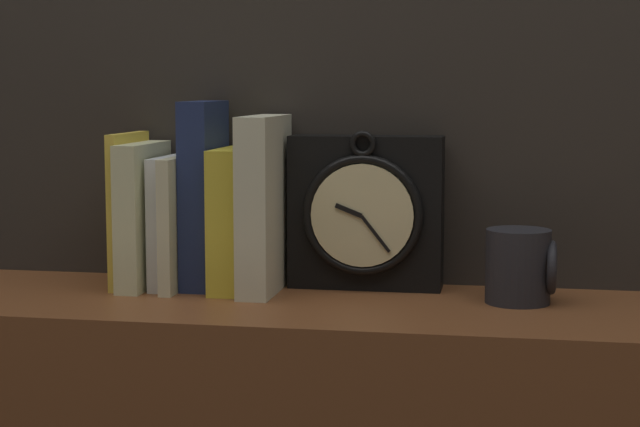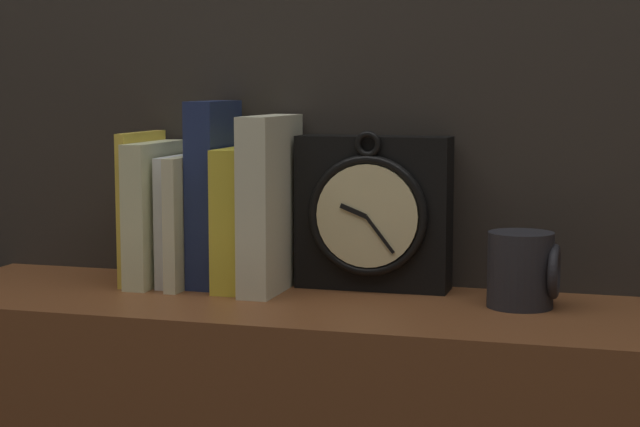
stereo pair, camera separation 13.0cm
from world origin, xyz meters
name	(u,v)px [view 1 (the left image)]	position (x,y,z in m)	size (l,w,h in m)	color
clock	(366,212)	(0.04, 0.10, 0.99)	(0.20, 0.07, 0.21)	black
book_slot0_yellow	(129,209)	(-0.27, 0.07, 0.99)	(0.01, 0.13, 0.20)	yellow
book_slot1_cream	(143,215)	(-0.25, 0.06, 0.99)	(0.03, 0.14, 0.19)	beige
book_slot2_white	(168,221)	(-0.22, 0.07, 0.98)	(0.02, 0.12, 0.17)	white
book_slot3_cream	(181,222)	(-0.20, 0.06, 0.98)	(0.02, 0.14, 0.17)	beige
book_slot4_navy	(204,194)	(-0.17, 0.08, 1.01)	(0.04, 0.12, 0.25)	navy
book_slot5_yellow	(234,219)	(-0.13, 0.07, 0.98)	(0.04, 0.14, 0.19)	yellow
book_slot6_cream	(264,204)	(-0.08, 0.06, 1.00)	(0.04, 0.15, 0.23)	beige
mug	(521,266)	(0.24, 0.04, 0.94)	(0.09, 0.08, 0.09)	#232328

